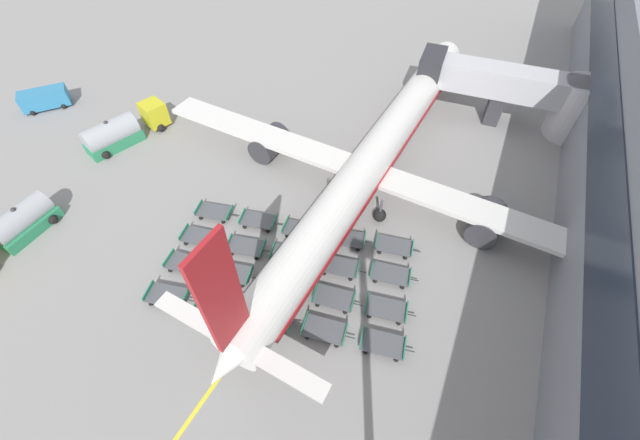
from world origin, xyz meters
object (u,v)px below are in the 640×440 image
at_px(baggage_dolly_row_mid_b_col_b, 246,247).
at_px(baggage_dolly_row_mid_a_col_e, 386,309).
at_px(baggage_dolly_row_mid_b_col_c, 290,255).
at_px(baggage_dolly_row_far_col_c, 301,230).
at_px(baggage_dolly_row_near_col_d, 325,330).
at_px(baggage_dolly_row_near_col_b, 218,305).
at_px(baggage_dolly_row_mid_a_col_a, 186,264).
at_px(baggage_dolly_row_far_col_a, 214,212).
at_px(baggage_dolly_row_far_col_d, 347,238).
at_px(baggage_dolly_row_near_col_e, 383,344).
at_px(baggage_dolly_row_mid_b_col_a, 200,237).
at_px(service_van, 44,99).
at_px(baggage_dolly_row_mid_b_col_d, 339,266).
at_px(baggage_dolly_row_mid_b_col_e, 390,274).
at_px(baggage_dolly_row_far_col_e, 394,246).
at_px(fuel_tanker_primary, 10,231).
at_px(baggage_dolly_row_near_col_a, 167,296).
at_px(airplane, 372,161).
at_px(baggage_dolly_row_mid_a_col_d, 334,298).
at_px(baggage_dolly_row_mid_a_col_c, 282,286).
at_px(baggage_dolly_row_mid_a_col_b, 232,273).
at_px(baggage_dolly_row_near_col_c, 271,318).

bearing_deg(baggage_dolly_row_mid_b_col_b, baggage_dolly_row_mid_a_col_e, -2.57).
bearing_deg(baggage_dolly_row_mid_b_col_c, baggage_dolly_row_far_col_c, 96.91).
relative_size(baggage_dolly_row_near_col_d, baggage_dolly_row_mid_a_col_e, 1.00).
distance_m(baggage_dolly_row_near_col_b, baggage_dolly_row_mid_a_col_a, 4.92).
xyz_separation_m(baggage_dolly_row_far_col_a, baggage_dolly_row_far_col_d, (12.09, 2.20, 0.00)).
relative_size(baggage_dolly_row_near_col_e, baggage_dolly_row_mid_b_col_a, 1.00).
xyz_separation_m(baggage_dolly_row_near_col_b, baggage_dolly_row_mid_b_col_c, (2.80, 6.34, 0.00)).
bearing_deg(service_van, baggage_dolly_row_mid_b_col_d, -9.47).
bearing_deg(baggage_dolly_row_far_col_d, baggage_dolly_row_mid_b_col_d, -79.54).
relative_size(baggage_dolly_row_near_col_d, baggage_dolly_row_mid_b_col_e, 1.00).
bearing_deg(service_van, baggage_dolly_row_near_col_d, -16.29).
distance_m(baggage_dolly_row_mid_b_col_a, baggage_dolly_row_mid_b_col_d, 12.23).
xyz_separation_m(baggage_dolly_row_mid_b_col_a, baggage_dolly_row_far_col_e, (15.40, 6.08, 0.00)).
relative_size(fuel_tanker_primary, service_van, 1.58).
height_order(service_van, baggage_dolly_row_mid_b_col_d, service_van).
height_order(baggage_dolly_row_near_col_a, baggage_dolly_row_mid_b_col_b, same).
distance_m(airplane, baggage_dolly_row_near_col_e, 16.61).
bearing_deg(airplane, baggage_dolly_row_mid_b_col_d, -83.25).
bearing_deg(baggage_dolly_row_mid_b_col_b, baggage_dolly_row_mid_b_col_e, 11.82).
bearing_deg(baggage_dolly_row_far_col_c, baggage_dolly_row_mid_a_col_d, -43.24).
distance_m(baggage_dolly_row_mid_b_col_d, baggage_dolly_row_far_col_e, 5.12).
relative_size(baggage_dolly_row_near_col_b, baggage_dolly_row_far_col_e, 1.00).
bearing_deg(baggage_dolly_row_mid_b_col_e, fuel_tanker_primary, -162.09).
bearing_deg(baggage_dolly_row_near_col_e, baggage_dolly_row_mid_a_col_e, 103.89).
distance_m(baggage_dolly_row_mid_a_col_a, baggage_dolly_row_far_col_d, 13.47).
height_order(service_van, baggage_dolly_row_mid_b_col_c, service_van).
bearing_deg(baggage_dolly_row_near_col_b, fuel_tanker_primary, -174.68).
distance_m(baggage_dolly_row_near_col_e, baggage_dolly_row_mid_a_col_c, 8.72).
bearing_deg(baggage_dolly_row_mid_b_col_a, baggage_dolly_row_mid_a_col_d, -2.66).
bearing_deg(baggage_dolly_row_mid_a_col_b, baggage_dolly_row_mid_a_col_d, 9.37).
height_order(baggage_dolly_row_near_col_d, baggage_dolly_row_far_col_c, same).
bearing_deg(baggage_dolly_row_mid_a_col_d, baggage_dolly_row_mid_b_col_d, 104.76).
bearing_deg(baggage_dolly_row_near_col_a, baggage_dolly_row_far_col_a, 101.37).
xyz_separation_m(baggage_dolly_row_near_col_b, baggage_dolly_row_mid_b_col_d, (6.94, 7.03, 0.00)).
relative_size(service_van, baggage_dolly_row_mid_a_col_c, 1.36).
distance_m(baggage_dolly_row_mid_b_col_e, baggage_dolly_row_far_col_d, 4.91).
bearing_deg(baggage_dolly_row_mid_b_col_e, baggage_dolly_row_near_col_e, -77.21).
distance_m(baggage_dolly_row_near_col_c, baggage_dolly_row_mid_a_col_a, 8.77).
bearing_deg(baggage_dolly_row_far_col_a, service_van, 167.81).
height_order(baggage_dolly_row_mid_b_col_a, baggage_dolly_row_mid_b_col_e, same).
bearing_deg(baggage_dolly_row_mid_b_col_c, service_van, 168.46).
bearing_deg(baggage_dolly_row_mid_a_col_d, baggage_dolly_row_mid_a_col_c, -169.17).
bearing_deg(baggage_dolly_row_mid_a_col_d, baggage_dolly_row_near_col_a, -156.02).
bearing_deg(baggage_dolly_row_mid_a_col_d, baggage_dolly_row_mid_b_col_a, 177.34).
relative_size(baggage_dolly_row_near_col_c, baggage_dolly_row_mid_b_col_d, 1.00).
distance_m(service_van, baggage_dolly_row_near_col_e, 47.67).
relative_size(baggage_dolly_row_mid_a_col_b, baggage_dolly_row_mid_b_col_a, 1.00).
bearing_deg(baggage_dolly_row_mid_b_col_d, baggage_dolly_row_mid_a_col_d, -75.24).
bearing_deg(baggage_dolly_row_near_col_c, baggage_dolly_row_near_col_d, 11.67).
height_order(baggage_dolly_row_near_col_c, baggage_dolly_row_far_col_e, same).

